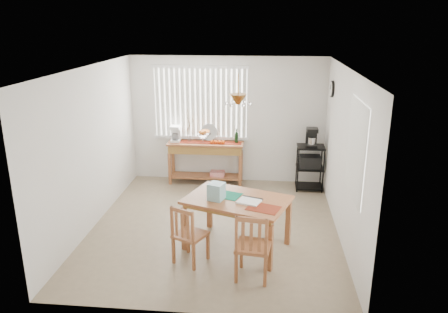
# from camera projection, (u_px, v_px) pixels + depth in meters

# --- Properties ---
(ground) EXTENTS (4.00, 4.50, 0.01)m
(ground) POSITION_uv_depth(u_px,v_px,m) (215.00, 227.00, 7.25)
(ground) COLOR gray
(room_shell) EXTENTS (4.20, 4.70, 2.70)m
(room_shell) POSITION_uv_depth(u_px,v_px,m) (214.00, 127.00, 6.75)
(room_shell) COLOR white
(room_shell) RESTS_ON ground
(sideboard) EXTENTS (1.55, 0.44, 0.87)m
(sideboard) POSITION_uv_depth(u_px,v_px,m) (206.00, 153.00, 9.00)
(sideboard) COLOR #9D5C35
(sideboard) RESTS_ON ground
(sideboard_items) EXTENTS (1.48, 0.37, 0.67)m
(sideboard_items) POSITION_uv_depth(u_px,v_px,m) (194.00, 136.00, 8.93)
(sideboard_items) COLOR maroon
(sideboard_items) RESTS_ON sideboard
(wire_cart) EXTENTS (0.53, 0.43, 0.91)m
(wire_cart) POSITION_uv_depth(u_px,v_px,m) (310.00, 163.00, 8.68)
(wire_cart) COLOR black
(wire_cart) RESTS_ON ground
(cart_items) EXTENTS (0.21, 0.26, 0.37)m
(cart_items) POSITION_uv_depth(u_px,v_px,m) (312.00, 138.00, 8.53)
(cart_items) COLOR black
(cart_items) RESTS_ON wire_cart
(dining_table) EXTENTS (1.69, 1.38, 0.78)m
(dining_table) POSITION_uv_depth(u_px,v_px,m) (237.00, 204.00, 6.41)
(dining_table) COLOR #9D5C35
(dining_table) RESTS_ON ground
(table_items) EXTENTS (1.09, 0.87, 0.25)m
(table_items) POSITION_uv_depth(u_px,v_px,m) (225.00, 194.00, 6.30)
(table_items) COLOR #157758
(table_items) RESTS_ON dining_table
(chair_left) EXTENTS (0.54, 0.54, 0.88)m
(chair_left) POSITION_uv_depth(u_px,v_px,m) (189.00, 235.00, 6.06)
(chair_left) COLOR #9D5C35
(chair_left) RESTS_ON ground
(chair_right) EXTENTS (0.49, 0.49, 0.96)m
(chair_right) POSITION_uv_depth(u_px,v_px,m) (253.00, 247.00, 5.66)
(chair_right) COLOR #9D5C35
(chair_right) RESTS_ON ground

